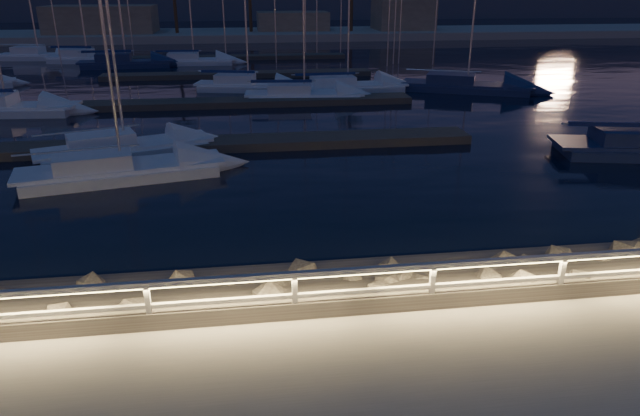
# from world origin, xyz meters

# --- Properties ---
(ground) EXTENTS (400.00, 400.00, 0.00)m
(ground) POSITION_xyz_m (0.00, 0.00, 0.00)
(ground) COLOR #ADA69D
(ground) RESTS_ON ground
(harbor_water) EXTENTS (400.00, 440.00, 0.60)m
(harbor_water) POSITION_xyz_m (0.00, 31.22, -0.97)
(harbor_water) COLOR black
(harbor_water) RESTS_ON ground
(guard_rail) EXTENTS (44.11, 0.12, 1.06)m
(guard_rail) POSITION_xyz_m (-0.07, -0.00, 0.77)
(guard_rail) COLOR silver
(guard_rail) RESTS_ON ground
(riprap) EXTENTS (35.02, 3.37, 1.53)m
(riprap) POSITION_xyz_m (-4.00, 1.69, -0.26)
(riprap) COLOR slate
(riprap) RESTS_ON ground
(floating_docks) EXTENTS (22.00, 36.00, 0.40)m
(floating_docks) POSITION_xyz_m (0.00, 32.50, -0.40)
(floating_docks) COLOR #554E46
(floating_docks) RESTS_ON ground
(far_shore) EXTENTS (160.00, 14.00, 5.20)m
(far_shore) POSITION_xyz_m (-0.12, 74.05, 0.29)
(far_shore) COLOR #ADA69D
(far_shore) RESTS_ON ground
(sailboat_b) EXTENTS (7.83, 4.62, 12.92)m
(sailboat_b) POSITION_xyz_m (-5.35, 15.16, -0.17)
(sailboat_b) COLOR white
(sailboat_b) RESTS_ON ground
(sailboat_c) EXTENTS (8.16, 3.93, 13.36)m
(sailboat_c) POSITION_xyz_m (-4.94, 11.95, -0.18)
(sailboat_c) COLOR white
(sailboat_c) RESTS_ON ground
(sailboat_f) EXTENTS (8.21, 3.07, 13.70)m
(sailboat_f) POSITION_xyz_m (-13.80, 25.18, -0.15)
(sailboat_f) COLOR white
(sailboat_f) RESTS_ON ground
(sailboat_g) EXTENTS (7.94, 3.05, 13.15)m
(sailboat_g) POSITION_xyz_m (4.05, 27.12, -0.18)
(sailboat_g) COLOR white
(sailboat_g) RESTS_ON ground
(sailboat_h) EXTENTS (9.39, 6.07, 15.51)m
(sailboat_h) POSITION_xyz_m (16.00, 29.02, -0.16)
(sailboat_h) COLOR navy
(sailboat_h) RESTS_ON ground
(sailboat_i) EXTENTS (8.10, 3.81, 13.40)m
(sailboat_i) POSITION_xyz_m (-14.73, 49.24, -0.13)
(sailboat_i) COLOR white
(sailboat_i) RESTS_ON ground
(sailboat_j) EXTENTS (7.88, 3.90, 12.95)m
(sailboat_j) POSITION_xyz_m (0.50, 31.42, -0.17)
(sailboat_j) COLOR white
(sailboat_j) RESTS_ON ground
(sailboat_k) EXTENTS (7.88, 2.61, 13.23)m
(sailboat_k) POSITION_xyz_m (-4.36, 46.48, -0.18)
(sailboat_k) COLOR white
(sailboat_k) RESTS_ON ground
(sailboat_l) EXTENTS (8.55, 3.00, 14.23)m
(sailboat_l) POSITION_xyz_m (7.49, 30.03, -0.18)
(sailboat_l) COLOR white
(sailboat_l) RESTS_ON ground
(sailboat_m) EXTENTS (8.15, 3.50, 13.53)m
(sailboat_m) POSITION_xyz_m (-20.22, 52.43, -0.13)
(sailboat_m) COLOR white
(sailboat_m) RESTS_ON ground
(sailboat_n) EXTENTS (8.60, 3.15, 14.37)m
(sailboat_n) POSITION_xyz_m (-10.45, 45.35, -0.14)
(sailboat_n) COLOR navy
(sailboat_n) RESTS_ON ground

